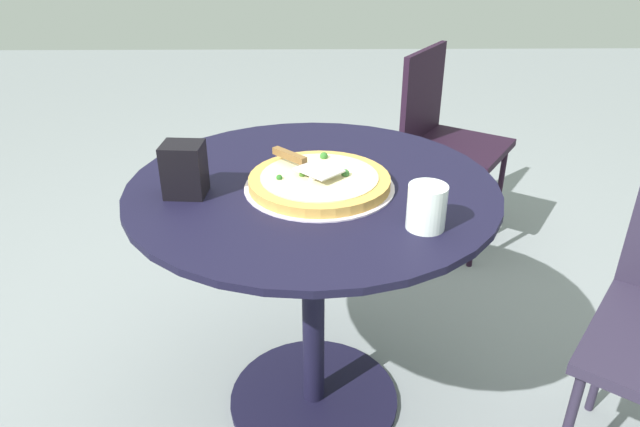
# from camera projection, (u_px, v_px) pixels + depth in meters

# --- Properties ---
(ground_plane) EXTENTS (10.00, 10.00, 0.00)m
(ground_plane) POSITION_uv_depth(u_px,v_px,m) (314.00, 399.00, 1.79)
(ground_plane) COLOR gray
(patio_table) EXTENTS (0.92, 0.92, 0.73)m
(patio_table) POSITION_uv_depth(u_px,v_px,m) (313.00, 251.00, 1.54)
(patio_table) COLOR black
(patio_table) RESTS_ON ground
(pizza_on_tray) EXTENTS (0.37, 0.37, 0.05)m
(pizza_on_tray) POSITION_uv_depth(u_px,v_px,m) (320.00, 182.00, 1.42)
(pizza_on_tray) COLOR silver
(pizza_on_tray) RESTS_ON patio_table
(pizza_server) EXTENTS (0.18, 0.18, 0.02)m
(pizza_server) POSITION_uv_depth(u_px,v_px,m) (304.00, 162.00, 1.43)
(pizza_server) COLOR silver
(pizza_server) RESTS_ON pizza_on_tray
(drinking_cup) EXTENTS (0.08, 0.08, 0.10)m
(drinking_cup) POSITION_uv_depth(u_px,v_px,m) (427.00, 207.00, 1.22)
(drinking_cup) COLOR white
(drinking_cup) RESTS_ON patio_table
(napkin_dispenser) EXTENTS (0.10, 0.09, 0.13)m
(napkin_dispenser) POSITION_uv_depth(u_px,v_px,m) (185.00, 170.00, 1.36)
(napkin_dispenser) COLOR black
(napkin_dispenser) RESTS_ON patio_table
(patio_chair_far) EXTENTS (0.52, 0.52, 0.83)m
(patio_chair_far) POSITION_uv_depth(u_px,v_px,m) (444.00, 132.00, 2.45)
(patio_chair_far) COLOR black
(patio_chair_far) RESTS_ON ground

